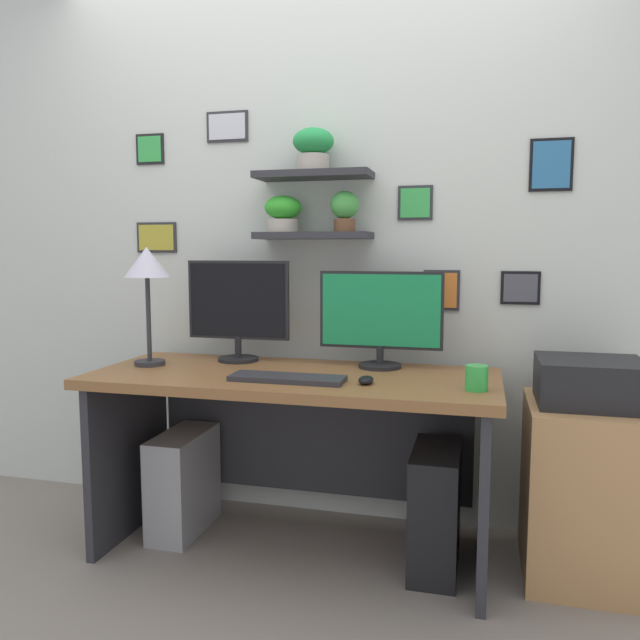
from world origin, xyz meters
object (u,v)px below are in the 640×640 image
Objects in this scene: coffee_mug at (476,378)px; computer_tower_left at (184,482)px; printer at (590,382)px; monitor_left at (238,307)px; keyboard at (287,378)px; desk_lamp at (147,270)px; computer_mouse at (366,380)px; desk at (297,420)px; monitor_right at (381,316)px; computer_tower_right at (435,509)px; drawer_cabinet at (585,490)px.

coffee_mug is 1.39m from computer_tower_left.
printer is at bearing 28.81° from coffee_mug.
monitor_left is 1.23× the size of printer.
keyboard is 1.16× the size of printer.
computer_mouse is at bearing -8.27° from desk_lamp.
monitor_left reaches higher than keyboard.
desk_lamp reaches higher than keyboard.
desk is 3.67× the size of computer_tower_left.
desk_lamp reaches higher than monitor_right.
printer is at bearing 15.14° from computer_mouse.
monitor_right is 1.01m from desk_lamp.
desk_lamp reaches higher than monitor_left.
desk is 3.40× the size of computer_tower_right.
desk_lamp is (-0.97, 0.14, 0.39)m from computer_mouse.
printer is at bearing -4.74° from monitor_left.
computer_mouse is 0.13× the size of drawer_cabinet.
desk is at bearing 96.29° from keyboard.
desk_lamp is 1.96m from drawer_cabinet.
printer is 0.76m from computer_tower_right.
coffee_mug is at bearing -151.19° from drawer_cabinet.
desk_lamp is (-0.67, 0.16, 0.40)m from keyboard.
desk is at bearing -26.89° from monitor_left.
desk_lamp is 1.53m from computer_tower_right.
computer_tower_left is (-0.53, 0.01, -0.32)m from desk.
computer_tower_right is at bearing 27.13° from computer_mouse.
drawer_cabinet is at bearing -4.74° from monitor_left.
computer_tower_right is (0.56, 0.15, -0.52)m from keyboard.
computer_mouse is 0.18× the size of desk_lamp.
computer_tower_right is at bearing -170.99° from printer.
keyboard is 0.80m from computer_tower_left.
drawer_cabinet is at bearing 15.14° from computer_mouse.
desk_lamp reaches higher than computer_tower_right.
monitor_left is 0.76m from computer_mouse.
monitor_left is at bearing 133.52° from keyboard.
computer_tower_left is at bearing 159.71° from keyboard.
keyboard is 0.92× the size of computer_tower_right.
monitor_right is at bearing 90.17° from computer_mouse.
computer_tower_left is at bearing 179.40° from desk.
keyboard is 0.80m from desk_lamp.
monitor_right reaches higher than printer.
desk is 1.15m from printer.
keyboard reaches higher than drawer_cabinet.
monitor_right is 1.03m from drawer_cabinet.
computer_tower_left is at bearing 177.35° from computer_tower_right.
drawer_cabinet is (0.41, 0.23, -0.46)m from coffee_mug.
drawer_cabinet is at bearing 2.13° from desk.
desk is 18.13× the size of computer_mouse.
desk is 3.48× the size of monitor_left.
keyboard is 0.78m from computer_tower_right.
computer_mouse is (0.64, -0.34, -0.23)m from monitor_left.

